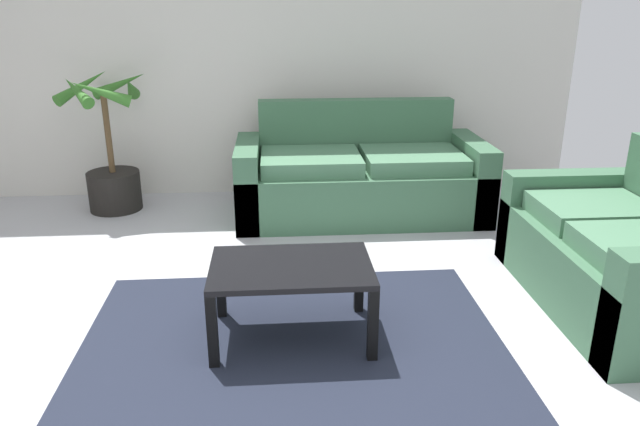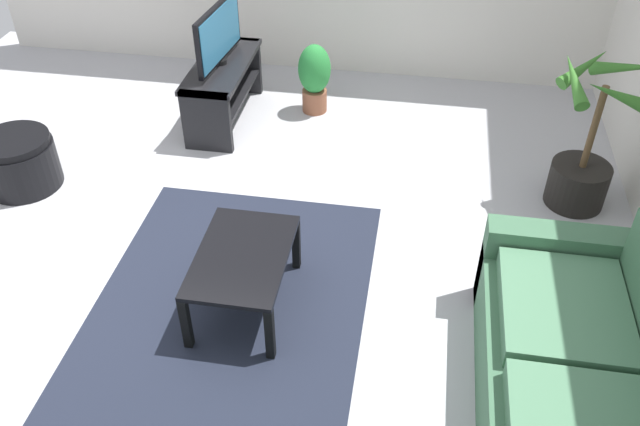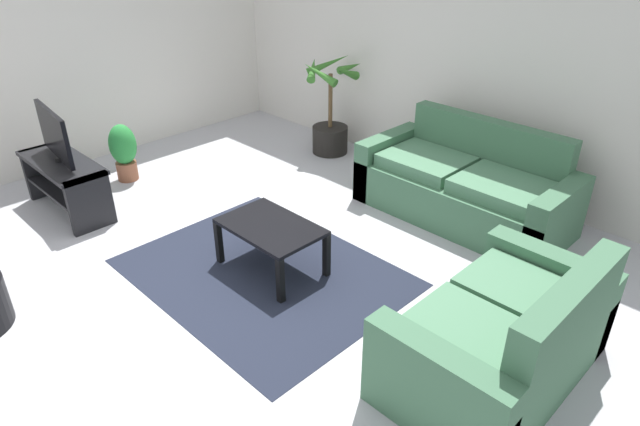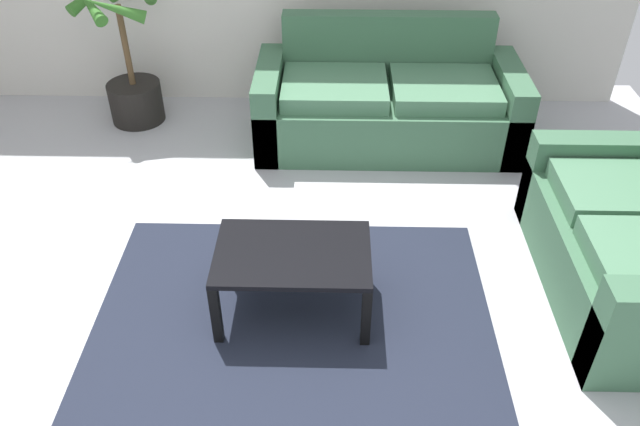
{
  "view_description": "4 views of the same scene",
  "coord_description": "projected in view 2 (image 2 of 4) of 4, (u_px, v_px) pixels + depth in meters",
  "views": [
    {
      "loc": [
        0.28,
        -2.44,
        1.7
      ],
      "look_at": [
        0.51,
        0.56,
        0.63
      ],
      "focal_mm": 33.79,
      "sensor_mm": 36.0,
      "label": 1
    },
    {
      "loc": [
        3.2,
        1.33,
        3.1
      ],
      "look_at": [
        0.11,
        0.81,
        0.6
      ],
      "focal_mm": 37.66,
      "sensor_mm": 36.0,
      "label": 2
    },
    {
      "loc": [
        3.35,
        -2.06,
        2.64
      ],
      "look_at": [
        0.65,
        0.63,
        0.55
      ],
      "focal_mm": 31.0,
      "sensor_mm": 36.0,
      "label": 3
    },
    {
      "loc": [
        0.55,
        -2.16,
        2.59
      ],
      "look_at": [
        0.49,
        0.59,
        0.52
      ],
      "focal_mm": 35.49,
      "sensor_mm": 36.0,
      "label": 4
    }
  ],
  "objects": [
    {
      "name": "area_rug",
      "position": [
        231.0,
        301.0,
        4.27
      ],
      "size": [
        2.2,
        1.7,
        0.01
      ],
      "primitive_type": "cube",
      "color": "#1E2333",
      "rests_on": "ground"
    },
    {
      "name": "tv",
      "position": [
        219.0,
        34.0,
        5.55
      ],
      "size": [
        0.83,
        0.13,
        0.51
      ],
      "color": "black",
      "rests_on": "tv_stand"
    },
    {
      "name": "coffee_table",
      "position": [
        243.0,
        262.0,
        4.04
      ],
      "size": [
        0.83,
        0.55,
        0.42
      ],
      "color": "black",
      "rests_on": "ground"
    },
    {
      "name": "tv_stand",
      "position": [
        223.0,
        84.0,
        5.83
      ],
      "size": [
        1.1,
        0.45,
        0.54
      ],
      "color": "black",
      "rests_on": "ground"
    },
    {
      "name": "ground_plane",
      "position": [
        206.0,
        260.0,
        4.57
      ],
      "size": [
        6.6,
        6.6,
        0.0
      ],
      "primitive_type": "plane",
      "color": "#B2B2B7"
    },
    {
      "name": "ottoman",
      "position": [
        19.0,
        162.0,
        5.13
      ],
      "size": [
        0.57,
        0.57,
        0.42
      ],
      "color": "black",
      "rests_on": "ground"
    },
    {
      "name": "couch_main",
      "position": [
        583.0,
        397.0,
        3.34
      ],
      "size": [
        2.01,
        0.9,
        0.9
      ],
      "color": "#3F6B4C",
      "rests_on": "ground"
    },
    {
      "name": "potted_plant_small",
      "position": [
        314.0,
        76.0,
        5.95
      ],
      "size": [
        0.29,
        0.29,
        0.64
      ],
      "color": "brown",
      "rests_on": "ground"
    },
    {
      "name": "potted_palm",
      "position": [
        586.0,
        157.0,
        4.83
      ],
      "size": [
        0.75,
        0.73,
        1.17
      ],
      "color": "black",
      "rests_on": "ground"
    }
  ]
}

